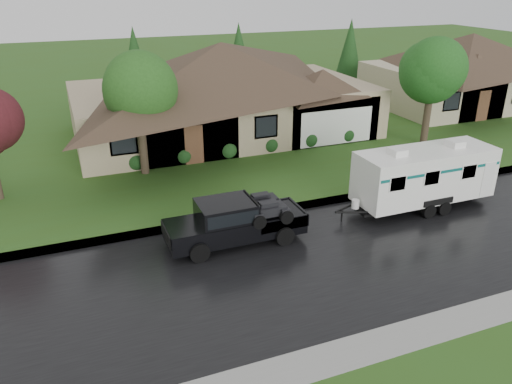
# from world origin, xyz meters

# --- Properties ---
(ground) EXTENTS (140.00, 140.00, 0.00)m
(ground) POSITION_xyz_m (0.00, 0.00, 0.00)
(ground) COLOR #30561A
(ground) RESTS_ON ground
(road) EXTENTS (140.00, 8.00, 0.01)m
(road) POSITION_xyz_m (0.00, -2.00, 0.01)
(road) COLOR black
(road) RESTS_ON ground
(curb) EXTENTS (140.00, 0.50, 0.15)m
(curb) POSITION_xyz_m (0.00, 2.25, 0.07)
(curb) COLOR gray
(curb) RESTS_ON ground
(lawn) EXTENTS (140.00, 26.00, 0.15)m
(lawn) POSITION_xyz_m (0.00, 15.00, 0.07)
(lawn) COLOR #30561A
(lawn) RESTS_ON ground
(house_main) EXTENTS (19.44, 10.80, 6.90)m
(house_main) POSITION_xyz_m (2.29, 13.84, 3.59)
(house_main) COLOR tan
(house_main) RESTS_ON lawn
(house_neighbor) EXTENTS (15.12, 9.72, 6.45)m
(house_neighbor) POSITION_xyz_m (22.27, 14.34, 3.32)
(house_neighbor) COLOR tan
(house_neighbor) RESTS_ON lawn
(tree_left_green) EXTENTS (3.62, 3.62, 5.99)m
(tree_left_green) POSITION_xyz_m (-3.96, 8.60, 4.30)
(tree_left_green) COLOR #382B1E
(tree_left_green) RESTS_ON lawn
(tree_right_green) EXTENTS (3.73, 3.73, 6.17)m
(tree_right_green) POSITION_xyz_m (12.36, 7.21, 4.43)
(tree_right_green) COLOR #382B1E
(tree_right_green) RESTS_ON lawn
(shrub_row) EXTENTS (13.60, 1.00, 1.00)m
(shrub_row) POSITION_xyz_m (2.00, 9.30, 0.65)
(shrub_row) COLOR #143814
(shrub_row) RESTS_ON lawn
(pickup_truck) EXTENTS (5.28, 2.01, 1.76)m
(pickup_truck) POSITION_xyz_m (-2.06, 0.36, 0.94)
(pickup_truck) COLOR black
(pickup_truck) RESTS_ON ground
(travel_trailer) EXTENTS (6.52, 2.29, 2.92)m
(travel_trailer) POSITION_xyz_m (6.73, 0.36, 1.55)
(travel_trailer) COLOR white
(travel_trailer) RESTS_ON ground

